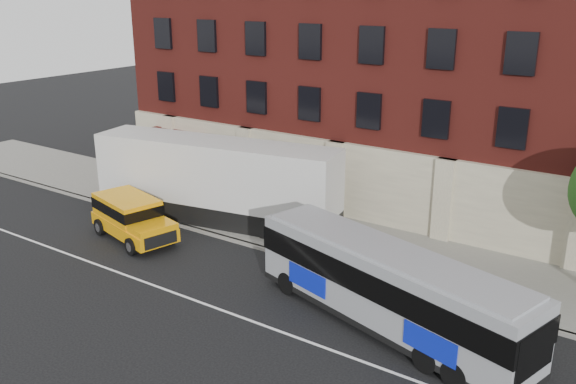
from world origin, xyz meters
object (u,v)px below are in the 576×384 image
Objects in this scene: sign_pole at (145,190)px; yellow_suv at (131,215)px; shipping_container at (216,183)px; city_bus at (388,286)px.

yellow_suv is at bearing -56.17° from sign_pole.
shipping_container is at bearing 21.07° from sign_pole.
yellow_suv is 4.61m from shipping_container.
sign_pole is 0.22× the size of city_bus.
sign_pole is 16.17m from city_bus.
shipping_container reaches higher than yellow_suv.
shipping_container is (2.06, 4.01, 1.00)m from yellow_suv.
city_bus is at bearing -21.35° from shipping_container.
sign_pole reaches higher than yellow_suv.
yellow_suv is 0.41× the size of shipping_container.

